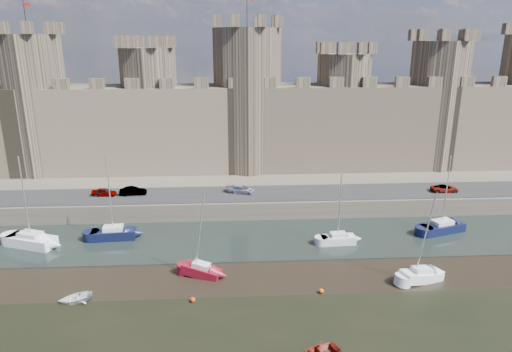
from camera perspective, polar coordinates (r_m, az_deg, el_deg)
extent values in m
cube|color=black|center=(57.01, -2.04, -7.94)|extent=(160.00, 12.00, 0.08)
cube|color=#4C443A|center=(90.63, -2.60, 2.36)|extent=(160.00, 60.00, 2.50)
cube|color=black|center=(65.35, -2.28, -2.26)|extent=(160.00, 7.00, 0.10)
cube|color=#42382B|center=(77.11, -2.55, 6.06)|extent=(100.00, 9.00, 14.00)
cylinder|color=#42382B|center=(82.49, -25.64, 7.96)|extent=(10.00, 10.00, 22.00)
cylinder|color=black|center=(81.88, -26.89, 17.29)|extent=(0.10, 0.10, 5.00)
cube|color=#A52016|center=(81.78, -26.72, 18.59)|extent=(1.00, 0.03, 0.60)
cylinder|color=#42382B|center=(77.69, -13.06, 7.97)|extent=(9.00, 9.00, 20.00)
cylinder|color=#42382B|center=(76.44, -1.07, 9.40)|extent=(11.00, 11.00, 23.00)
cylinder|color=black|center=(75.90, -1.13, 19.93)|extent=(0.10, 0.10, 5.00)
cylinder|color=#42382B|center=(78.99, 10.72, 7.88)|extent=(9.00, 9.00, 19.00)
cylinder|color=#42382B|center=(84.15, 21.51, 8.24)|extent=(10.00, 10.00, 21.00)
imported|color=gray|center=(67.86, -18.45, -1.94)|extent=(3.55, 1.74, 1.16)
imported|color=gray|center=(67.01, -15.12, -1.85)|extent=(3.84, 1.62, 1.23)
imported|color=gray|center=(65.51, -1.83, -1.70)|extent=(4.37, 2.78, 1.18)
imported|color=gray|center=(71.50, 22.52, -1.46)|extent=(3.95, 1.92, 1.08)
cube|color=white|center=(61.22, -26.27, -7.32)|extent=(6.36, 4.20, 1.21)
cube|color=silver|center=(60.90, -26.38, -6.56)|extent=(3.03, 2.42, 0.55)
cylinder|color=silver|center=(59.34, -26.96, -2.41)|extent=(0.14, 0.14, 9.89)
cube|color=black|center=(59.55, -17.37, -6.97)|extent=(5.45, 2.44, 1.16)
cube|color=silver|center=(59.23, -17.44, -6.23)|extent=(2.46, 1.61, 0.53)
cylinder|color=silver|center=(57.68, -17.83, -2.12)|extent=(0.14, 0.14, 9.49)
cube|color=silver|center=(56.54, 10.20, -7.85)|extent=(4.24, 1.85, 0.98)
cube|color=silver|center=(56.25, 10.23, -7.19)|extent=(1.91, 1.24, 0.44)
cylinder|color=silver|center=(54.84, 10.44, -3.59)|extent=(0.14, 0.14, 7.98)
cube|color=black|center=(63.46, 22.21, -6.01)|extent=(6.18, 3.90, 1.10)
cube|color=silver|center=(63.17, 22.29, -5.34)|extent=(2.92, 2.28, 0.50)
cylinder|color=silver|center=(61.78, 22.72, -1.68)|extent=(0.14, 0.14, 9.02)
cube|color=maroon|center=(49.13, -6.83, -11.76)|extent=(4.33, 2.89, 1.03)
cube|color=silver|center=(48.78, -6.86, -10.99)|extent=(2.07, 1.66, 0.47)
cylinder|color=silver|center=(47.06, -7.03, -6.71)|extent=(0.14, 0.14, 8.41)
cube|color=white|center=(50.78, 19.92, -11.71)|extent=(4.77, 2.97, 1.05)
cube|color=silver|center=(50.44, 20.00, -10.95)|extent=(2.25, 1.74, 0.48)
cylinder|color=silver|center=(48.75, 20.48, -6.72)|extent=(0.14, 0.14, 8.57)
imported|color=silver|center=(47.85, -21.66, -14.05)|extent=(3.45, 2.75, 0.64)
sphere|color=#FF2D0B|center=(45.04, -7.90, -15.08)|extent=(0.48, 0.48, 0.48)
sphere|color=#F64F0A|center=(46.43, 8.16, -14.04)|extent=(0.48, 0.48, 0.48)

